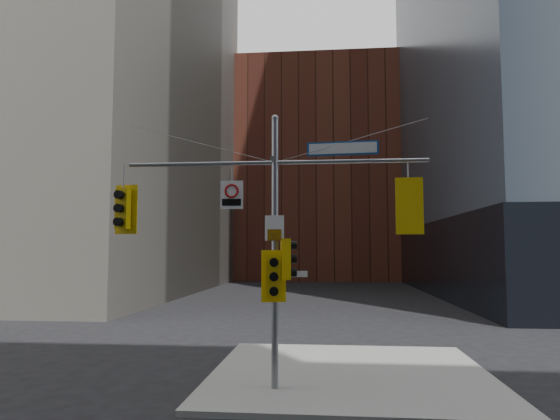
% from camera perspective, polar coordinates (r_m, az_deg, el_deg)
% --- Properties ---
extents(sidewalk_corner, '(8.00, 8.00, 0.15)m').
position_cam_1_polar(sidewalk_corner, '(15.46, 8.02, -18.05)').
color(sidewalk_corner, gray).
rests_on(sidewalk_corner, ground).
extents(brick_midrise, '(26.00, 20.00, 28.00)m').
position_cam_1_polar(brick_midrise, '(69.81, 4.35, 3.88)').
color(brick_midrise, brown).
rests_on(brick_midrise, ground).
extents(signal_assembly, '(8.00, 0.80, 7.30)m').
position_cam_1_polar(signal_assembly, '(13.12, -0.59, -1.39)').
color(signal_assembly, gray).
rests_on(signal_assembly, ground).
extents(traffic_light_west_arm, '(0.65, 0.55, 1.36)m').
position_cam_1_polar(traffic_light_west_arm, '(14.22, -17.51, 0.12)').
color(traffic_light_west_arm, '#E0B80B').
rests_on(traffic_light_west_arm, ground).
extents(traffic_light_east_arm, '(0.69, 0.56, 1.45)m').
position_cam_1_polar(traffic_light_east_arm, '(13.23, 14.49, 0.40)').
color(traffic_light_east_arm, '#E0B80B').
rests_on(traffic_light_east_arm, ground).
extents(traffic_light_pole_side, '(0.46, 0.39, 1.07)m').
position_cam_1_polar(traffic_light_pole_side, '(13.08, 0.84, -5.62)').
color(traffic_light_pole_side, '#E0B80B').
rests_on(traffic_light_pole_side, ground).
extents(traffic_light_pole_front, '(0.64, 0.55, 1.34)m').
position_cam_1_polar(traffic_light_pole_front, '(12.85, -0.72, -7.60)').
color(traffic_light_pole_front, '#E0B80B').
rests_on(traffic_light_pole_front, ground).
extents(street_sign_blade, '(1.88, 0.19, 0.37)m').
position_cam_1_polar(street_sign_blade, '(13.30, 7.16, 7.01)').
color(street_sign_blade, navy).
rests_on(street_sign_blade, ground).
extents(regulatory_sign_arm, '(0.61, 0.08, 0.76)m').
position_cam_1_polar(regulatory_sign_arm, '(13.33, -5.55, 1.85)').
color(regulatory_sign_arm, silver).
rests_on(regulatory_sign_arm, ground).
extents(regulatory_sign_pole, '(0.51, 0.08, 0.66)m').
position_cam_1_polar(regulatory_sign_pole, '(12.99, -0.64, -2.15)').
color(regulatory_sign_pole, silver).
rests_on(regulatory_sign_pole, ground).
extents(street_blade_ew, '(0.80, 0.14, 0.16)m').
position_cam_1_polar(street_blade_ew, '(13.08, 1.39, -7.32)').
color(street_blade_ew, silver).
rests_on(street_blade_ew, ground).
extents(street_blade_ns, '(0.04, 0.72, 0.14)m').
position_cam_1_polar(street_blade_ns, '(13.58, -0.38, -8.18)').
color(street_blade_ns, '#145926').
rests_on(street_blade_ns, ground).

